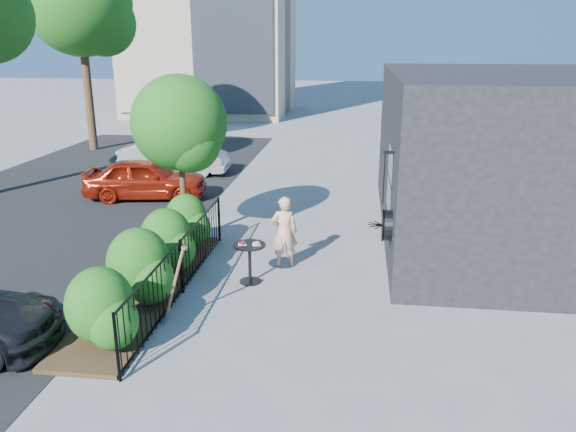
# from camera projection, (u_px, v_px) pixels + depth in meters

# --- Properties ---
(ground) EXTENTS (120.00, 120.00, 0.00)m
(ground) POSITION_uv_depth(u_px,v_px,m) (259.00, 297.00, 10.76)
(ground) COLOR gray
(ground) RESTS_ON ground
(shop_building) EXTENTS (6.22, 9.00, 4.00)m
(shop_building) POSITION_uv_depth(u_px,v_px,m) (510.00, 156.00, 13.76)
(shop_building) COLOR black
(shop_building) RESTS_ON ground
(fence) EXTENTS (0.05, 6.05, 1.10)m
(fence) POSITION_uv_depth(u_px,v_px,m) (181.00, 266.00, 10.77)
(fence) COLOR black
(fence) RESTS_ON ground
(planting_bed) EXTENTS (1.30, 6.00, 0.08)m
(planting_bed) POSITION_uv_depth(u_px,v_px,m) (149.00, 289.00, 11.01)
(planting_bed) COLOR #382616
(planting_bed) RESTS_ON ground
(shrubs) EXTENTS (1.10, 5.60, 1.24)m
(shrubs) POSITION_uv_depth(u_px,v_px,m) (153.00, 256.00, 10.90)
(shrubs) COLOR #1E5513
(shrubs) RESTS_ON ground
(patio_tree) EXTENTS (2.20, 2.20, 3.94)m
(patio_tree) POSITION_uv_depth(u_px,v_px,m) (182.00, 129.00, 12.81)
(patio_tree) COLOR #3F2B19
(patio_tree) RESTS_ON ground
(street) EXTENTS (9.00, 30.00, 0.01)m
(street) POSITION_uv_depth(u_px,v_px,m) (12.00, 231.00, 14.44)
(street) COLOR black
(street) RESTS_ON ground
(street_tree_far) EXTENTS (4.40, 4.40, 8.28)m
(street_tree_far) POSITION_uv_depth(u_px,v_px,m) (81.00, 10.00, 23.39)
(street_tree_far) COLOR #3F2B19
(street_tree_far) RESTS_ON ground
(cafe_table) EXTENTS (0.65, 0.65, 0.87)m
(cafe_table) POSITION_uv_depth(u_px,v_px,m) (250.00, 256.00, 11.25)
(cafe_table) COLOR black
(cafe_table) RESTS_ON ground
(woman) EXTENTS (0.63, 0.48, 1.57)m
(woman) POSITION_uv_depth(u_px,v_px,m) (284.00, 232.00, 12.00)
(woman) COLOR #DCAA8E
(woman) RESTS_ON ground
(shovel) EXTENTS (0.50, 0.19, 1.47)m
(shovel) POSITION_uv_depth(u_px,v_px,m) (173.00, 289.00, 9.57)
(shovel) COLOR brown
(shovel) RESTS_ON ground
(car_red) EXTENTS (3.89, 2.04, 1.26)m
(car_red) POSITION_uv_depth(u_px,v_px,m) (146.00, 179.00, 17.28)
(car_red) COLOR #9A1E0C
(car_red) RESTS_ON ground
(car_silver) EXTENTS (4.00, 1.56, 1.30)m
(car_silver) POSITION_uv_depth(u_px,v_px,m) (175.00, 156.00, 20.50)
(car_silver) COLOR #ABABB0
(car_silver) RESTS_ON ground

